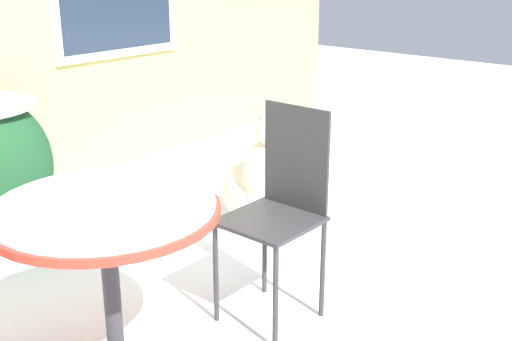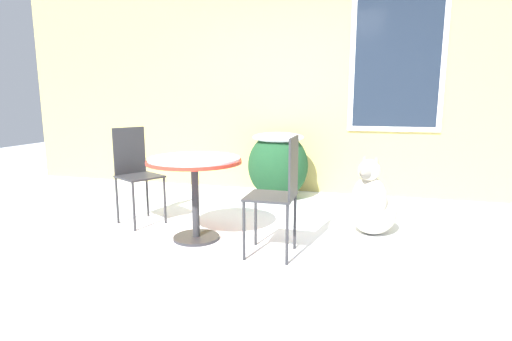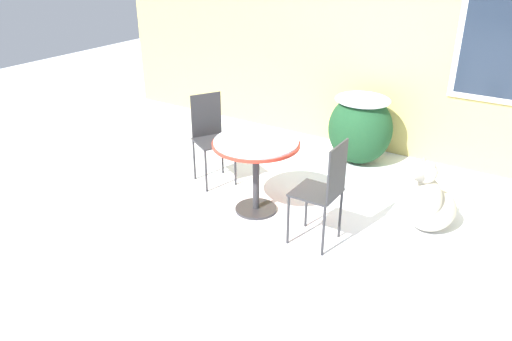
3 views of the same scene
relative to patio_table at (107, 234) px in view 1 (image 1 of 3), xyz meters
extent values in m
plane|color=white|center=(0.40, -0.02, -0.62)|extent=(16.00, 16.00, 0.00)
cylinder|color=#2D2D30|center=(0.00, 0.00, -0.26)|extent=(0.07, 0.07, 0.67)
cylinder|color=red|center=(0.00, 0.00, 0.09)|extent=(0.83, 0.83, 0.03)
cylinder|color=white|center=(0.00, 0.00, 0.11)|extent=(0.80, 0.80, 0.02)
cube|color=#2D2D30|center=(0.73, -0.18, -0.14)|extent=(0.38, 0.38, 0.02)
cube|color=#2D2D30|center=(0.91, -0.18, 0.11)|extent=(0.02, 0.35, 0.47)
cylinder|color=#2D2D30|center=(0.56, -0.01, -0.38)|extent=(0.02, 0.02, 0.48)
cylinder|color=#2D2D30|center=(0.56, -0.35, -0.38)|extent=(0.02, 0.02, 0.48)
cylinder|color=#2D2D30|center=(0.90, -0.01, -0.38)|extent=(0.02, 0.02, 0.48)
cylinder|color=#2D2D30|center=(0.90, -0.35, -0.38)|extent=(0.02, 0.02, 0.48)
ellipsoid|color=beige|center=(1.55, 0.60, -0.43)|extent=(0.56, 0.61, 0.39)
ellipsoid|color=beige|center=(1.50, 0.46, -0.26)|extent=(0.39, 0.37, 0.43)
sphere|color=beige|center=(1.49, 0.43, 0.01)|extent=(0.19, 0.19, 0.19)
cone|color=gray|center=(1.44, 0.30, -0.01)|extent=(0.13, 0.12, 0.11)
ellipsoid|color=gray|center=(1.44, 0.46, 0.08)|extent=(0.05, 0.04, 0.09)
ellipsoid|color=gray|center=(1.54, 0.42, 0.08)|extent=(0.05, 0.04, 0.09)
ellipsoid|color=beige|center=(1.63, 0.81, -0.54)|extent=(0.16, 0.25, 0.07)
camera|label=1|loc=(-1.28, -1.80, 0.98)|focal=45.00mm
camera|label=2|loc=(1.43, -3.19, 0.63)|focal=28.00mm
camera|label=3|loc=(2.36, -3.66, 1.87)|focal=35.00mm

